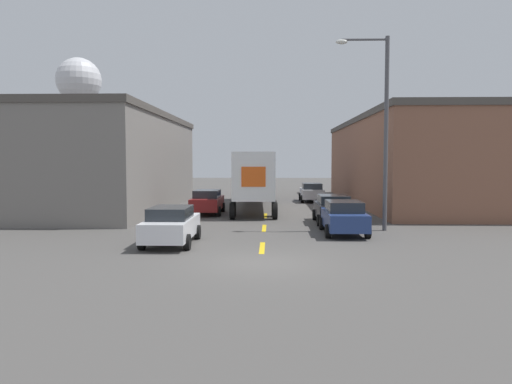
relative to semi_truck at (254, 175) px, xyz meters
name	(u,v)px	position (x,y,z in m)	size (l,w,h in m)	color
ground_plane	(261,263)	(0.85, -19.30, -2.33)	(160.00, 160.00, 0.00)	#4C4947
road_centerline	(264,228)	(0.85, -10.88, -2.32)	(0.20, 13.71, 0.01)	gold
warehouse_left	(72,161)	(-12.66, -1.16, 0.95)	(13.82, 20.69, 6.56)	slate
warehouse_right	(435,161)	(14.04, 4.13, 0.98)	(13.16, 26.79, 6.61)	brown
semi_truck	(254,175)	(0.00, 0.00, 0.00)	(3.13, 16.15, 3.84)	navy
parked_car_right_mid	(333,209)	(4.50, -8.80, -1.54)	(1.93, 4.24, 1.51)	black
parked_car_left_far	(207,201)	(-2.79, -4.46, -1.54)	(1.93, 4.24, 1.51)	maroon
parked_car_left_near	(171,225)	(-2.79, -15.75, -1.54)	(1.93, 4.24, 1.51)	silver
parked_car_right_near	(344,217)	(4.50, -12.70, -1.54)	(1.93, 4.24, 1.51)	navy
parked_car_right_far	(312,192)	(4.50, 5.20, -1.54)	(1.93, 4.24, 1.51)	#B2B2B7
water_tower	(79,82)	(-22.35, 25.56, 10.59)	(5.43, 5.43, 15.86)	#47474C
street_lamp	(381,120)	(6.37, -11.54, 2.91)	(2.51, 0.32, 9.15)	#4C4C51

